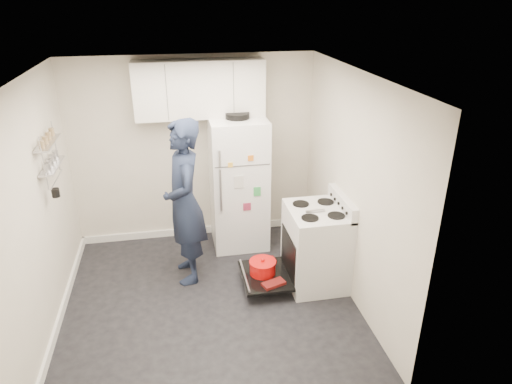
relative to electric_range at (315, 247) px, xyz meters
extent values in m
cube|color=black|center=(-1.26, -0.15, -0.47)|extent=(3.20, 3.20, 0.01)
cube|color=white|center=(-1.26, -0.15, 2.03)|extent=(3.20, 3.20, 0.01)
cube|color=beige|center=(-1.26, 1.45, 0.78)|extent=(3.20, 0.01, 2.50)
cube|color=beige|center=(-1.26, -1.75, 0.78)|extent=(3.20, 0.01, 2.50)
cube|color=beige|center=(-2.86, -0.15, 0.78)|extent=(0.01, 3.20, 2.50)
cube|color=beige|center=(0.34, -0.15, 0.78)|extent=(0.01, 3.20, 2.50)
cube|color=white|center=(-2.85, -0.15, -0.42)|extent=(0.03, 3.20, 0.10)
cube|color=white|center=(-1.26, 1.44, -0.42)|extent=(3.20, 0.03, 0.10)
cube|color=silver|center=(0.01, 0.00, -0.01)|extent=(0.65, 0.76, 0.92)
cube|color=black|center=(-0.06, 0.00, -0.07)|extent=(0.53, 0.60, 0.52)
cube|color=orange|center=(0.21, 0.00, -0.07)|extent=(0.02, 0.56, 0.46)
cylinder|color=black|center=(-0.01, 0.00, -0.25)|extent=(0.34, 0.34, 0.02)
cube|color=silver|center=(0.30, 0.00, 0.54)|extent=(0.08, 0.76, 0.18)
cube|color=silver|center=(0.01, 0.00, 0.47)|extent=(0.65, 0.76, 0.03)
cube|color=#B2B2B7|center=(-0.04, -0.05, 0.50)|extent=(0.22, 0.03, 0.01)
cube|color=black|center=(-0.59, 0.00, -0.32)|extent=(0.55, 0.70, 0.03)
cylinder|color=#B2B2B7|center=(-0.83, 0.00, -0.29)|extent=(0.02, 0.66, 0.02)
cylinder|color=red|center=(-0.61, 0.04, -0.23)|extent=(0.30, 0.30, 0.14)
cylinder|color=red|center=(-0.61, 0.04, -0.15)|extent=(0.32, 0.32, 0.02)
sphere|color=red|center=(-0.61, 0.04, -0.13)|extent=(0.04, 0.04, 0.04)
cube|color=#9D1411|center=(-0.54, -0.22, -0.29)|extent=(0.29, 0.21, 0.04)
cube|color=#9D1411|center=(-0.54, 0.26, -0.29)|extent=(0.27, 0.16, 0.04)
cube|color=white|center=(-0.72, 1.10, 0.41)|extent=(0.72, 0.70, 1.76)
cube|color=#4C4C4C|center=(-0.72, 0.75, 0.79)|extent=(0.68, 0.01, 0.01)
cube|color=#B2B2B7|center=(-1.00, 0.73, 0.91)|extent=(0.03, 0.03, 0.20)
cube|color=#B2B2B7|center=(-1.00, 0.73, 0.49)|extent=(0.03, 0.03, 0.55)
cylinder|color=black|center=(-0.72, 1.10, 1.32)|extent=(0.30, 0.30, 0.07)
cube|color=green|center=(-0.54, 0.74, 0.43)|extent=(0.09, 0.01, 0.12)
cube|color=yellow|center=(-0.87, 0.74, 0.81)|extent=(0.06, 0.01, 0.06)
cube|color=#A02D4D|center=(-0.67, 0.74, 0.23)|extent=(0.10, 0.01, 0.10)
cube|color=orange|center=(-0.62, 0.74, 0.88)|extent=(0.07, 0.01, 0.07)
cube|color=silver|center=(-0.77, 0.74, 0.58)|extent=(0.12, 0.01, 0.16)
cube|color=silver|center=(-1.16, 1.28, 1.63)|extent=(1.60, 0.33, 0.70)
cube|color=#B2B2B7|center=(-2.78, 0.35, 1.33)|extent=(0.14, 0.60, 0.02)
cube|color=#B2B2B7|center=(-2.78, 0.35, 1.08)|extent=(0.14, 0.60, 0.02)
cylinder|color=black|center=(-2.75, 0.17, 0.85)|extent=(0.08, 0.08, 0.09)
imported|color=#192137|center=(-1.46, 0.40, 0.51)|extent=(0.53, 0.76, 1.97)
camera|label=1|loc=(-1.54, -4.39, 2.75)|focal=32.00mm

